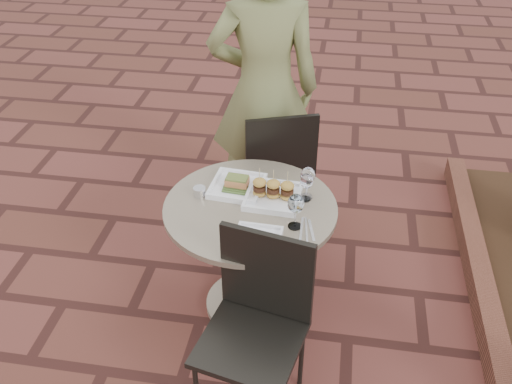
# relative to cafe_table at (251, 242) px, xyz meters

# --- Properties ---
(ground) EXTENTS (60.00, 60.00, 0.00)m
(ground) POSITION_rel_cafe_table_xyz_m (-0.27, -0.17, -0.48)
(ground) COLOR #592923
(ground) RESTS_ON ground
(cafe_table) EXTENTS (0.90, 0.90, 0.73)m
(cafe_table) POSITION_rel_cafe_table_xyz_m (0.00, 0.00, 0.00)
(cafe_table) COLOR gray
(cafe_table) RESTS_ON ground
(chair_far) EXTENTS (0.56, 0.56, 0.93)m
(chair_far) POSITION_rel_cafe_table_xyz_m (0.05, 0.71, 0.07)
(chair_far) COLOR black
(chair_far) RESTS_ON ground
(chair_near) EXTENTS (0.52, 0.52, 0.93)m
(chair_near) POSITION_rel_cafe_table_xyz_m (0.13, -0.56, 0.07)
(chair_near) COLOR black
(chair_near) RESTS_ON ground
(diner) EXTENTS (0.78, 0.59, 1.91)m
(diner) POSITION_rel_cafe_table_xyz_m (-0.06, 0.89, 0.47)
(diner) COLOR olive
(diner) RESTS_ON ground
(plate_salmon) EXTENTS (0.29, 0.29, 0.08)m
(plate_salmon) POSITION_rel_cafe_table_xyz_m (-0.10, 0.14, 0.27)
(plate_salmon) COLOR white
(plate_salmon) RESTS_ON cafe_table
(plate_sliders) EXTENTS (0.29, 0.29, 0.18)m
(plate_sliders) POSITION_rel_cafe_table_xyz_m (0.11, 0.08, 0.29)
(plate_sliders) COLOR white
(plate_sliders) RESTS_ON cafe_table
(plate_tuna) EXTENTS (0.23, 0.23, 0.03)m
(plate_tuna) POSITION_rel_cafe_table_xyz_m (0.08, -0.28, 0.26)
(plate_tuna) COLOR white
(plate_tuna) RESTS_ON cafe_table
(wine_glass_right) EXTENTS (0.08, 0.08, 0.19)m
(wine_glass_right) POSITION_rel_cafe_table_xyz_m (0.24, -0.13, 0.38)
(wine_glass_right) COLOR white
(wine_glass_right) RESTS_ON cafe_table
(wine_glass_mid) EXTENTS (0.07, 0.07, 0.16)m
(wine_glass_mid) POSITION_rel_cafe_table_xyz_m (0.28, 0.10, 0.36)
(wine_glass_mid) COLOR white
(wine_glass_mid) RESTS_ON cafe_table
(wine_glass_far) EXTENTS (0.08, 0.08, 0.18)m
(wine_glass_far) POSITION_rel_cafe_table_xyz_m (0.28, 0.12, 0.38)
(wine_glass_far) COLOR white
(wine_glass_far) RESTS_ON cafe_table
(steel_ramekin) EXTENTS (0.07, 0.07, 0.05)m
(steel_ramekin) POSITION_rel_cafe_table_xyz_m (-0.28, 0.05, 0.27)
(steel_ramekin) COLOR silver
(steel_ramekin) RESTS_ON cafe_table
(cutlery_set) EXTENTS (0.12, 0.21, 0.00)m
(cutlery_set) POSITION_rel_cafe_table_xyz_m (0.30, -0.15, 0.25)
(cutlery_set) COLOR silver
(cutlery_set) RESTS_ON cafe_table
(planter_curb) EXTENTS (0.12, 3.00, 0.15)m
(planter_curb) POSITION_rel_cafe_table_xyz_m (1.33, 0.13, -0.41)
(planter_curb) COLOR brown
(planter_curb) RESTS_ON ground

